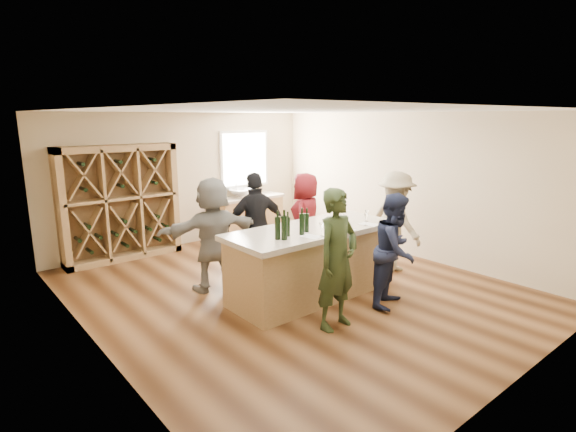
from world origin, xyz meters
TOP-DOWN VIEW (x-y plane):
  - floor at (0.00, 0.00)m, footprint 6.00×7.00m
  - ceiling at (0.00, 0.00)m, footprint 6.00×7.00m
  - wall_back at (0.00, 3.55)m, footprint 6.00×0.10m
  - wall_front at (0.00, -3.55)m, footprint 6.00×0.10m
  - wall_left at (-3.05, 0.00)m, footprint 0.10×7.00m
  - wall_right at (3.05, 0.00)m, footprint 0.10×7.00m
  - window_frame at (1.50, 3.47)m, footprint 1.30×0.06m
  - window_pane at (1.50, 3.44)m, footprint 1.18×0.01m
  - wine_rack at (-1.50, 3.27)m, footprint 2.20×0.45m
  - back_counter_base at (1.40, 3.20)m, footprint 1.60×0.58m
  - back_counter_top at (1.40, 3.20)m, footprint 1.70×0.62m
  - sink at (1.20, 3.20)m, footprint 0.54×0.54m
  - faucet at (1.20, 3.38)m, footprint 0.02×0.02m
  - tasting_counter_base at (0.07, -0.41)m, footprint 2.60×1.00m
  - tasting_counter_top at (0.07, -0.41)m, footprint 2.72×1.12m
  - wine_bottle_a at (-0.74, -0.59)m, footprint 0.10×0.10m
  - wine_bottle_b at (-0.68, -0.66)m, footprint 0.10×0.10m
  - wine_bottle_c at (-0.53, -0.55)m, footprint 0.08×0.08m
  - wine_bottle_d at (-0.33, -0.62)m, footprint 0.09×0.09m
  - wine_bottle_e at (-0.16, -0.54)m, footprint 0.08×0.08m
  - wine_glass_a at (-0.18, -0.86)m, footprint 0.08×0.08m
  - wine_glass_c at (0.78, -0.85)m, footprint 0.08×0.08m
  - wine_glass_d at (0.52, -0.60)m, footprint 0.08×0.08m
  - wine_glass_e at (1.02, -0.66)m, footprint 0.07×0.07m
  - tasting_menu_a at (-0.30, -0.78)m, footprint 0.24×0.30m
  - tasting_menu_b at (0.37, -0.82)m, footprint 0.24×0.30m
  - tasting_menu_c at (0.89, -0.82)m, footprint 0.27×0.32m
  - person_near_left at (-0.41, -1.40)m, footprint 0.71×0.55m
  - person_near_right at (0.75, -1.43)m, footprint 0.91×0.69m
  - person_server at (2.05, -0.45)m, footprint 0.74×1.23m
  - person_far_mid at (-0.10, 0.80)m, footprint 1.17×0.81m
  - person_far_right at (1.00, 0.78)m, footprint 1.00×0.92m
  - person_far_left at (-0.95, 0.79)m, footprint 1.77×0.90m

SIDE VIEW (x-z plane):
  - floor at x=0.00m, z-range -0.10..0.00m
  - back_counter_base at x=1.40m, z-range 0.00..0.86m
  - tasting_counter_base at x=0.07m, z-range 0.00..1.00m
  - person_near_right at x=0.75m, z-range 0.00..1.66m
  - person_far_right at x=1.00m, z-range 0.00..1.72m
  - person_server at x=2.05m, z-range 0.00..1.78m
  - back_counter_top at x=1.40m, z-range 0.86..0.92m
  - person_far_mid at x=-0.10m, z-range 0.00..1.81m
  - person_far_left at x=-0.95m, z-range 0.00..1.82m
  - person_near_left at x=-0.41m, z-range 0.00..1.85m
  - sink at x=1.20m, z-range 0.92..1.11m
  - tasting_counter_top at x=0.07m, z-range 1.00..1.08m
  - faucet at x=1.20m, z-range 0.92..1.22m
  - tasting_menu_a at x=-0.30m, z-range 1.08..1.08m
  - tasting_menu_b at x=0.37m, z-range 1.08..1.08m
  - tasting_menu_c at x=0.89m, z-range 1.08..1.08m
  - wine_rack at x=-1.50m, z-range 0.00..2.20m
  - wine_glass_d at x=0.52m, z-range 1.08..1.25m
  - wine_glass_e at x=1.02m, z-range 1.08..1.26m
  - wine_glass_c at x=0.78m, z-range 1.08..1.27m
  - wine_glass_a at x=-0.18m, z-range 1.08..1.28m
  - wine_bottle_c at x=-0.53m, z-range 1.08..1.35m
  - wine_bottle_e at x=-0.16m, z-range 1.08..1.35m
  - wine_bottle_d at x=-0.33m, z-range 1.08..1.39m
  - wine_bottle_a at x=-0.74m, z-range 1.08..1.40m
  - wine_bottle_b at x=-0.68m, z-range 1.08..1.41m
  - wall_back at x=0.00m, z-range 0.00..2.80m
  - wall_front at x=0.00m, z-range 0.00..2.80m
  - wall_left at x=-3.05m, z-range 0.00..2.80m
  - wall_right at x=3.05m, z-range 0.00..2.80m
  - window_frame at x=1.50m, z-range 1.10..2.40m
  - window_pane at x=1.50m, z-range 1.16..2.34m
  - ceiling at x=0.00m, z-range 2.80..2.90m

